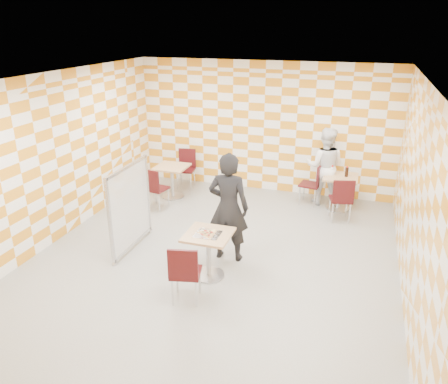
% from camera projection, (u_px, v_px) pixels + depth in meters
% --- Properties ---
extents(room_shell, '(7.00, 7.00, 7.00)m').
position_uv_depth(room_shell, '(225.00, 165.00, 7.44)').
color(room_shell, gray).
rests_on(room_shell, ground).
extents(main_table, '(0.70, 0.70, 0.75)m').
position_uv_depth(main_table, '(208.00, 248.00, 6.79)').
color(main_table, tan).
rests_on(main_table, ground).
extents(second_table, '(0.70, 0.70, 0.75)m').
position_uv_depth(second_table, '(340.00, 187.00, 9.27)').
color(second_table, tan).
rests_on(second_table, ground).
extents(empty_table, '(0.70, 0.70, 0.75)m').
position_uv_depth(empty_table, '(172.00, 176.00, 9.91)').
color(empty_table, tan).
rests_on(empty_table, ground).
extents(chair_main_front, '(0.50, 0.51, 0.92)m').
position_uv_depth(chair_main_front, '(185.00, 270.00, 6.10)').
color(chair_main_front, '#3A0B0E').
rests_on(chair_main_front, ground).
extents(chair_second_front, '(0.51, 0.52, 0.92)m').
position_uv_depth(chair_second_front, '(342.00, 197.00, 8.66)').
color(chair_second_front, '#3A0B0E').
rests_on(chair_second_front, ground).
extents(chair_second_side, '(0.49, 0.48, 0.92)m').
position_uv_depth(chair_second_side, '(314.00, 181.00, 9.49)').
color(chair_second_side, '#3A0B0E').
rests_on(chair_second_side, ground).
extents(chair_empty_near, '(0.49, 0.50, 0.92)m').
position_uv_depth(chair_empty_near, '(154.00, 186.00, 9.23)').
color(chair_empty_near, '#3A0B0E').
rests_on(chair_empty_near, ground).
extents(chair_empty_far, '(0.47, 0.48, 0.92)m').
position_uv_depth(chair_empty_far, '(186.00, 165.00, 10.56)').
color(chair_empty_far, '#3A0B0E').
rests_on(chair_empty_far, ground).
extents(partition, '(0.08, 1.38, 1.55)m').
position_uv_depth(partition, '(130.00, 207.00, 7.56)').
color(partition, white).
rests_on(partition, ground).
extents(man_dark, '(0.69, 0.46, 1.87)m').
position_uv_depth(man_dark, '(228.00, 207.00, 7.18)').
color(man_dark, black).
rests_on(man_dark, ground).
extents(man_white, '(0.84, 0.65, 1.71)m').
position_uv_depth(man_white, '(325.00, 166.00, 9.48)').
color(man_white, white).
rests_on(man_white, ground).
extents(pizza_on_foil, '(0.40, 0.40, 0.04)m').
position_uv_depth(pizza_on_foil, '(208.00, 233.00, 6.68)').
color(pizza_on_foil, silver).
rests_on(pizza_on_foil, main_table).
extents(sport_bottle, '(0.06, 0.06, 0.20)m').
position_uv_depth(sport_bottle, '(332.00, 170.00, 9.28)').
color(sport_bottle, white).
rests_on(sport_bottle, second_table).
extents(soda_bottle, '(0.07, 0.07, 0.23)m').
position_uv_depth(soda_bottle, '(347.00, 172.00, 9.13)').
color(soda_bottle, black).
rests_on(soda_bottle, second_table).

